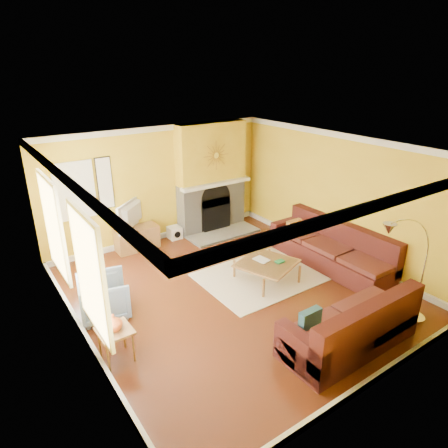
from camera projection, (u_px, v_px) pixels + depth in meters
floor at (233, 291)px, 7.55m from camera, size 5.50×6.00×0.02m
ceiling at (234, 148)px, 6.52m from camera, size 5.50×6.00×0.02m
wall_back at (158, 185)px, 9.33m from camera, size 5.50×0.02×2.70m
wall_front at (382, 303)px, 4.74m from camera, size 5.50×0.02×2.70m
wall_left at (74, 267)px, 5.58m from camera, size 0.02×6.00×2.70m
wall_right at (338, 197)px, 8.49m from camera, size 0.02×6.00×2.70m
baseboard at (233, 288)px, 7.52m from camera, size 5.50×6.00×0.12m
crown_molding at (234, 152)px, 6.55m from camera, size 5.50×6.00×0.12m
window_left_near at (53, 227)px, 6.54m from camera, size 0.06×1.22×1.72m
window_left_far at (88, 274)px, 5.09m from camera, size 0.06×1.22×1.72m
window_back at (75, 191)px, 8.21m from camera, size 0.82×0.06×1.22m
wall_art at (105, 183)px, 8.55m from camera, size 0.34×0.04×1.14m
fireplace at (211, 178)px, 9.88m from camera, size 1.80×0.40×2.70m
mantel at (217, 184)px, 9.73m from camera, size 1.92×0.22×0.08m
hearth at (224, 234)px, 9.96m from camera, size 1.80×0.70×0.06m
sunburst at (216, 155)px, 9.48m from camera, size 0.70×0.04×0.70m
rug at (261, 276)px, 8.05m from camera, size 2.40×1.80×0.02m
sectional_sofa at (306, 271)px, 7.33m from camera, size 3.32×3.79×0.90m
coffee_table at (266, 271)px, 7.84m from camera, size 1.30×1.30×0.40m
media_console at (137, 238)px, 9.13m from camera, size 0.97×0.44×0.53m
tv at (135, 215)px, 8.91m from camera, size 0.93×0.82×0.63m
subwoofer at (175, 233)px, 9.74m from camera, size 0.30×0.30×0.30m
armchair at (104, 297)px, 6.69m from camera, size 0.94×0.92×0.72m
side_table at (116, 344)px, 5.72m from camera, size 0.47×0.47×0.51m
vase at (114, 322)px, 5.57m from camera, size 0.25×0.25×0.25m
book at (258, 262)px, 7.75m from camera, size 0.26×0.33×0.03m
arc_lamp at (405, 276)px, 6.05m from camera, size 1.28×0.36×2.00m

